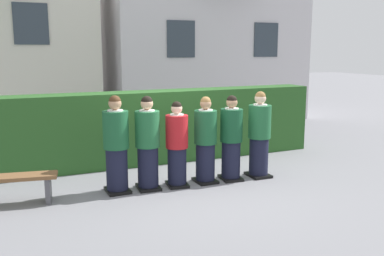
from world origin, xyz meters
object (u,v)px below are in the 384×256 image
at_px(student_front_row_4, 231,140).
at_px(student_in_red_blazer, 177,146).
at_px(student_front_row_0, 116,147).
at_px(wooden_bench, 12,183).
at_px(student_front_row_1, 148,145).
at_px(student_front_row_5, 259,136).
at_px(student_front_row_3, 205,142).

bearing_deg(student_front_row_4, student_in_red_blazer, 177.73).
height_order(student_front_row_0, wooden_bench, student_front_row_0).
relative_size(student_front_row_4, wooden_bench, 1.12).
bearing_deg(student_front_row_1, student_front_row_4, -3.63).
bearing_deg(student_front_row_5, student_in_red_blazer, 177.13).
relative_size(student_in_red_blazer, student_front_row_4, 0.96).
height_order(student_front_row_3, student_front_row_4, student_front_row_4).
distance_m(student_front_row_0, student_front_row_3, 1.65).
bearing_deg(student_in_red_blazer, student_front_row_3, -0.05).
height_order(student_in_red_blazer, wooden_bench, student_in_red_blazer).
distance_m(student_front_row_0, student_front_row_1, 0.55).
bearing_deg(student_front_row_3, wooden_bench, 177.12).
distance_m(student_front_row_3, student_front_row_5, 1.12).
height_order(student_front_row_1, student_front_row_5, student_front_row_5).
bearing_deg(student_front_row_4, student_front_row_0, 175.90).
height_order(student_front_row_0, student_front_row_1, student_front_row_0).
relative_size(student_front_row_1, student_front_row_4, 1.03).
distance_m(student_in_red_blazer, student_front_row_4, 1.09).
xyz_separation_m(student_in_red_blazer, student_front_row_4, (1.09, -0.04, 0.03)).
relative_size(student_front_row_0, student_front_row_3, 1.05).
height_order(student_front_row_0, student_front_row_4, student_front_row_0).
bearing_deg(student_in_red_blazer, student_front_row_1, 173.60).
bearing_deg(wooden_bench, student_front_row_5, -3.23).
distance_m(student_front_row_0, student_in_red_blazer, 1.09).
relative_size(student_in_red_blazer, student_front_row_5, 0.93).
bearing_deg(student_front_row_4, wooden_bench, 176.88).
xyz_separation_m(student_front_row_3, student_front_row_4, (0.52, -0.04, 0.00)).
height_order(student_front_row_0, student_front_row_5, student_front_row_0).
bearing_deg(wooden_bench, student_front_row_0, -1.87).
distance_m(student_front_row_1, wooden_bench, 2.29).
height_order(student_front_row_0, student_front_row_3, student_front_row_0).
bearing_deg(wooden_bench, student_front_row_4, -3.12).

